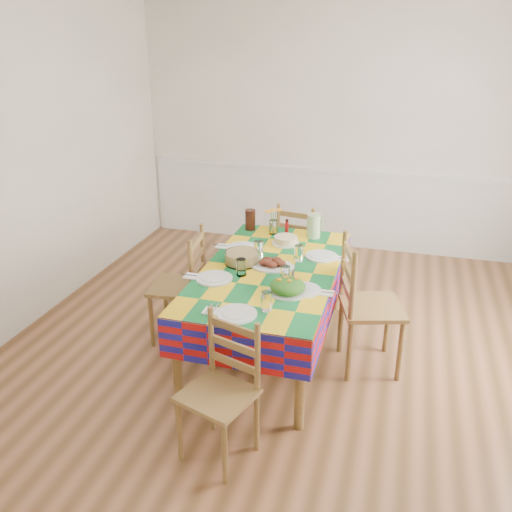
{
  "coord_description": "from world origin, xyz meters",
  "views": [
    {
      "loc": [
        0.78,
        -3.57,
        2.39
      ],
      "look_at": [
        -0.24,
        0.03,
        0.81
      ],
      "focal_mm": 38.0,
      "sensor_mm": 36.0,
      "label": 1
    }
  ],
  "objects_px": {
    "chair_left": "(182,286)",
    "chair_near": "(222,391)",
    "chair_right": "(366,307)",
    "green_pitcher": "(314,226)",
    "chair_far": "(299,247)",
    "meat_platter": "(272,264)",
    "tea_pitcher": "(250,220)",
    "dining_table": "(270,278)"
  },
  "relations": [
    {
      "from": "green_pitcher",
      "to": "chair_far",
      "type": "relative_size",
      "value": 0.23
    },
    {
      "from": "meat_platter",
      "to": "green_pitcher",
      "type": "relative_size",
      "value": 1.66
    },
    {
      "from": "dining_table",
      "to": "chair_far",
      "type": "bearing_deg",
      "value": 90.31
    },
    {
      "from": "chair_near",
      "to": "chair_right",
      "type": "xyz_separation_m",
      "value": [
        0.72,
        1.15,
        0.07
      ]
    },
    {
      "from": "dining_table",
      "to": "chair_far",
      "type": "height_order",
      "value": "chair_far"
    },
    {
      "from": "green_pitcher",
      "to": "chair_far",
      "type": "bearing_deg",
      "value": 116.12
    },
    {
      "from": "tea_pitcher",
      "to": "chair_near",
      "type": "height_order",
      "value": "tea_pitcher"
    },
    {
      "from": "green_pitcher",
      "to": "tea_pitcher",
      "type": "height_order",
      "value": "green_pitcher"
    },
    {
      "from": "chair_far",
      "to": "chair_left",
      "type": "bearing_deg",
      "value": 66.69
    },
    {
      "from": "green_pitcher",
      "to": "tea_pitcher",
      "type": "relative_size",
      "value": 1.11
    },
    {
      "from": "chair_far",
      "to": "chair_right",
      "type": "relative_size",
      "value": 0.87
    },
    {
      "from": "chair_near",
      "to": "green_pitcher",
      "type": "bearing_deg",
      "value": 102.71
    },
    {
      "from": "chair_near",
      "to": "chair_far",
      "type": "height_order",
      "value": "chair_far"
    },
    {
      "from": "green_pitcher",
      "to": "chair_far",
      "type": "height_order",
      "value": "green_pitcher"
    },
    {
      "from": "green_pitcher",
      "to": "chair_near",
      "type": "relative_size",
      "value": 0.23
    },
    {
      "from": "dining_table",
      "to": "tea_pitcher",
      "type": "relative_size",
      "value": 9.97
    },
    {
      "from": "chair_far",
      "to": "chair_right",
      "type": "height_order",
      "value": "chair_right"
    },
    {
      "from": "meat_platter",
      "to": "chair_far",
      "type": "relative_size",
      "value": 0.38
    },
    {
      "from": "chair_far",
      "to": "chair_right",
      "type": "xyz_separation_m",
      "value": [
        0.74,
        -1.17,
        0.07
      ]
    },
    {
      "from": "meat_platter",
      "to": "tea_pitcher",
      "type": "xyz_separation_m",
      "value": [
        -0.4,
        0.76,
        0.07
      ]
    },
    {
      "from": "chair_left",
      "to": "chair_near",
      "type": "bearing_deg",
      "value": 25.81
    },
    {
      "from": "dining_table",
      "to": "chair_far",
      "type": "xyz_separation_m",
      "value": [
        -0.01,
        1.16,
        -0.2
      ]
    },
    {
      "from": "meat_platter",
      "to": "dining_table",
      "type": "bearing_deg",
      "value": -106.81
    },
    {
      "from": "green_pitcher",
      "to": "tea_pitcher",
      "type": "bearing_deg",
      "value": 176.43
    },
    {
      "from": "dining_table",
      "to": "green_pitcher",
      "type": "bearing_deg",
      "value": 75.42
    },
    {
      "from": "meat_platter",
      "to": "chair_right",
      "type": "relative_size",
      "value": 0.33
    },
    {
      "from": "dining_table",
      "to": "chair_right",
      "type": "relative_size",
      "value": 1.8
    },
    {
      "from": "meat_platter",
      "to": "green_pitcher",
      "type": "bearing_deg",
      "value": 75.52
    },
    {
      "from": "meat_platter",
      "to": "chair_left",
      "type": "bearing_deg",
      "value": -178.12
    },
    {
      "from": "green_pitcher",
      "to": "chair_near",
      "type": "distance_m",
      "value": 1.96
    },
    {
      "from": "tea_pitcher",
      "to": "chair_far",
      "type": "xyz_separation_m",
      "value": [
        0.38,
        0.37,
        -0.37
      ]
    },
    {
      "from": "chair_right",
      "to": "green_pitcher",
      "type": "bearing_deg",
      "value": 18.33
    },
    {
      "from": "green_pitcher",
      "to": "chair_left",
      "type": "height_order",
      "value": "chair_left"
    },
    {
      "from": "dining_table",
      "to": "chair_right",
      "type": "distance_m",
      "value": 0.74
    },
    {
      "from": "meat_platter",
      "to": "chair_near",
      "type": "xyz_separation_m",
      "value": [
        0.0,
        -1.19,
        -0.31
      ]
    },
    {
      "from": "chair_right",
      "to": "chair_far",
      "type": "bearing_deg",
      "value": 15.4
    },
    {
      "from": "dining_table",
      "to": "chair_left",
      "type": "relative_size",
      "value": 1.95
    },
    {
      "from": "dining_table",
      "to": "chair_near",
      "type": "xyz_separation_m",
      "value": [
        0.01,
        -1.16,
        -0.2
      ]
    },
    {
      "from": "chair_far",
      "to": "chair_right",
      "type": "bearing_deg",
      "value": 130.93
    },
    {
      "from": "meat_platter",
      "to": "tea_pitcher",
      "type": "distance_m",
      "value": 0.86
    },
    {
      "from": "chair_left",
      "to": "chair_right",
      "type": "bearing_deg",
      "value": 82.54
    },
    {
      "from": "dining_table",
      "to": "chair_far",
      "type": "relative_size",
      "value": 2.07
    }
  ]
}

